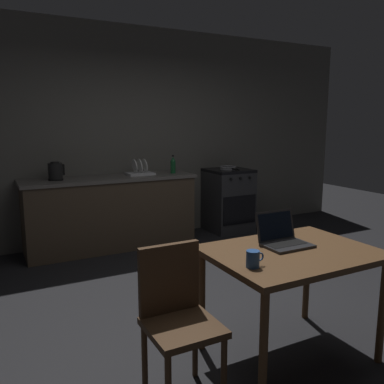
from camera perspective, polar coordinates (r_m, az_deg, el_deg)
name	(u,v)px	position (r m, az deg, el deg)	size (l,w,h in m)	color
ground_plane	(242,308)	(3.66, 7.08, -16.07)	(12.00, 12.00, 0.00)	black
back_wall	(157,135)	(5.70, -5.03, 8.15)	(6.40, 0.10, 2.85)	#64615A
kitchen_counter	(111,212)	(5.23, -11.44, -2.83)	(2.16, 0.64, 0.92)	#4C3D2D
stove_oven	(228,200)	(5.95, 5.16, -1.13)	(0.60, 0.62, 0.92)	#2D2D30
dining_table	(291,262)	(2.80, 13.95, -9.64)	(1.10, 0.82, 0.76)	brown
chair	(177,312)	(2.42, -2.16, -16.66)	(0.40, 0.40, 0.89)	#4C331E
laptop	(283,239)	(2.85, 12.88, -6.50)	(0.32, 0.27, 0.22)	#232326
electric_kettle	(55,171)	(5.00, -18.87, 2.78)	(0.19, 0.17, 0.22)	black
bottle	(173,165)	(5.38, -2.72, 3.90)	(0.07, 0.07, 0.24)	#19592D
frying_pan	(228,168)	(5.84, 5.18, 3.46)	(0.25, 0.42, 0.05)	gray
coffee_mug	(253,259)	(2.40, 8.69, -9.39)	(0.12, 0.08, 0.10)	#264C8C
dish_rack	(140,171)	(5.26, -7.44, 2.95)	(0.34, 0.26, 0.21)	silver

